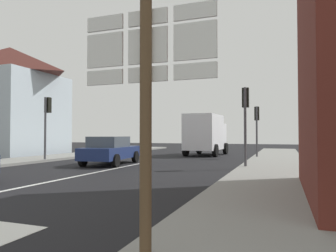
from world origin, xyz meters
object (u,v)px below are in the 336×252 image
at_px(sedan_far, 110,150).
at_px(route_sign_post, 146,97).
at_px(delivery_truck, 206,134).
at_px(traffic_light_near_left, 47,114).
at_px(traffic_light_far_right, 257,120).
at_px(traffic_light_near_right, 245,109).

bearing_deg(sedan_far, route_sign_post, -57.78).
xyz_separation_m(delivery_truck, route_sign_post, (4.02, -20.12, 0.35)).
distance_m(sedan_far, delivery_truck, 9.48).
bearing_deg(traffic_light_near_left, traffic_light_far_right, 30.08).
bearing_deg(traffic_light_near_left, traffic_light_near_right, -0.50).
distance_m(route_sign_post, traffic_light_far_right, 18.11).
distance_m(sedan_far, route_sign_post, 13.28).
distance_m(sedan_far, traffic_light_far_right, 9.96).
bearing_deg(route_sign_post, sedan_far, 122.22).
bearing_deg(traffic_light_near_left, delivery_truck, 49.08).
relative_size(sedan_far, delivery_truck, 0.86).
distance_m(traffic_light_near_left, traffic_light_far_right, 13.15).
height_order(delivery_truck, traffic_light_near_left, traffic_light_near_left).
xyz_separation_m(traffic_light_near_right, traffic_light_near_left, (-11.37, 0.10, 0.02)).
bearing_deg(traffic_light_far_right, sedan_far, -135.09).
xyz_separation_m(traffic_light_near_left, traffic_light_far_right, (11.37, 6.59, -0.25)).
relative_size(sedan_far, traffic_light_far_right, 1.28).
distance_m(delivery_truck, route_sign_post, 20.53).
relative_size(route_sign_post, traffic_light_far_right, 0.94).
height_order(route_sign_post, traffic_light_near_right, traffic_light_near_right).
xyz_separation_m(route_sign_post, traffic_light_far_right, (-0.11, 18.10, 0.52)).
bearing_deg(traffic_light_near_right, traffic_light_far_right, 90.00).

